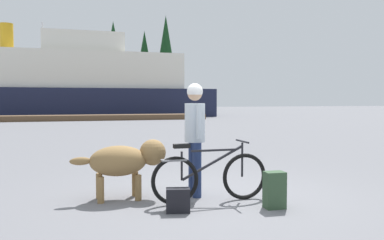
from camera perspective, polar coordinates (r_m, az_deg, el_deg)
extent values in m
plane|color=slate|center=(6.36, 3.23, -10.94)|extent=(160.00, 160.00, 0.00)
torus|color=black|center=(6.17, 7.53, -8.02)|extent=(0.71, 0.06, 0.71)
torus|color=black|center=(5.81, -2.44, -8.68)|extent=(0.71, 0.06, 0.71)
cube|color=black|center=(5.92, 3.16, -4.35)|extent=(0.70, 0.03, 0.03)
cube|color=black|center=(5.94, 2.98, -6.13)|extent=(0.95, 0.03, 0.49)
cylinder|color=black|center=(5.80, -1.48, -6.59)|extent=(0.03, 0.03, 0.42)
cylinder|color=black|center=(6.11, 7.20, -5.65)|extent=(0.03, 0.03, 0.52)
cube|color=black|center=(5.76, -1.49, -3.75)|extent=(0.24, 0.10, 0.06)
cylinder|color=black|center=(6.08, 7.22, -3.04)|extent=(0.03, 0.44, 0.03)
cube|color=slate|center=(5.75, -2.64, -5.76)|extent=(0.36, 0.14, 0.02)
cylinder|color=navy|center=(6.44, 0.11, -6.86)|extent=(0.14, 0.14, 0.86)
cylinder|color=navy|center=(6.23, 0.71, -7.18)|extent=(0.14, 0.14, 0.86)
cylinder|color=silver|center=(6.25, 0.41, -0.38)|extent=(0.32, 0.32, 0.61)
cylinder|color=silver|center=(6.46, -0.17, 0.04)|extent=(0.09, 0.09, 0.54)
cylinder|color=silver|center=(6.04, 1.04, -0.15)|extent=(0.09, 0.09, 0.54)
sphere|color=tan|center=(6.24, 0.41, 3.84)|extent=(0.23, 0.23, 0.23)
sphere|color=white|center=(6.24, 0.41, 4.12)|extent=(0.25, 0.25, 0.25)
ellipsoid|color=olive|center=(6.19, -10.51, -5.77)|extent=(0.87, 0.55, 0.46)
sphere|color=olive|center=(6.25, -5.64, -4.63)|extent=(0.41, 0.41, 0.41)
ellipsoid|color=olive|center=(6.15, -15.67, -5.70)|extent=(0.32, 0.12, 0.12)
cylinder|color=olive|center=(6.44, -8.15, -9.01)|extent=(0.10, 0.10, 0.39)
cylinder|color=olive|center=(6.15, -7.71, -9.57)|extent=(0.10, 0.10, 0.39)
cylinder|color=olive|center=(6.38, -13.14, -9.17)|extent=(0.10, 0.10, 0.39)
cylinder|color=olive|center=(6.09, -12.94, -9.75)|extent=(0.10, 0.10, 0.39)
cube|color=#334C33|center=(5.77, 11.73, -9.78)|extent=(0.29, 0.21, 0.52)
cube|color=black|center=(5.49, -2.02, -11.42)|extent=(0.35, 0.25, 0.33)
cube|color=brown|center=(31.15, -13.83, 0.35)|extent=(17.19, 2.26, 0.40)
cube|color=#191E38|center=(37.98, -19.60, 2.32)|extent=(29.09, 7.46, 2.54)
cube|color=silver|center=(38.07, -19.67, 6.65)|extent=(23.27, 6.26, 3.20)
cube|color=silver|center=(38.30, -15.31, 10.45)|extent=(6.98, 4.47, 1.80)
cylinder|color=#BF8C19|center=(38.68, -25.01, 10.66)|extent=(1.10, 1.10, 2.40)
ellipsoid|color=silver|center=(36.86, -20.41, 1.02)|extent=(8.31, 2.33, 0.90)
cylinder|color=#B2B2B7|center=(36.97, -20.53, 7.38)|extent=(0.14, 0.14, 7.29)
cylinder|color=#B2B2B7|center=(36.95, -22.39, 3.55)|extent=(3.74, 0.10, 0.10)
cylinder|color=#4C331E|center=(51.30, -11.12, 2.64)|extent=(0.36, 0.36, 2.74)
cone|color=#143819|center=(51.60, -11.18, 8.98)|extent=(3.47, 3.47, 8.65)
cylinder|color=#4C331E|center=(54.25, -3.74, 2.99)|extent=(0.34, 0.34, 3.29)
cone|color=#143819|center=(54.65, -3.76, 9.80)|extent=(3.13, 3.13, 9.68)
cylinder|color=#4C331E|center=(56.41, -6.77, 2.78)|extent=(0.36, 0.36, 2.92)
cone|color=#143819|center=(56.68, -6.81, 8.45)|extent=(3.03, 3.03, 8.27)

